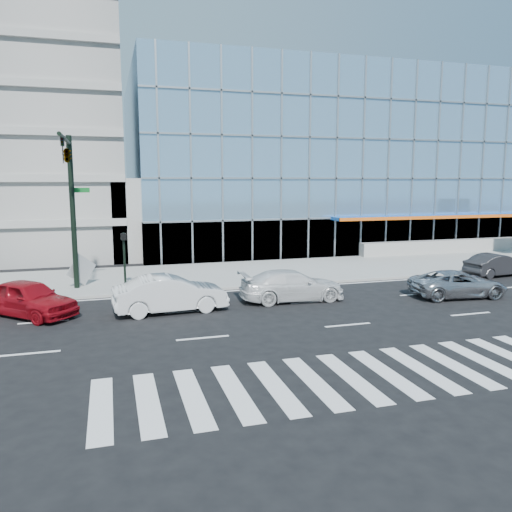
# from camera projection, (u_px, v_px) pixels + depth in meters

# --- Properties ---
(ground) EXTENTS (160.00, 160.00, 0.00)m
(ground) POSITION_uv_depth(u_px,v_px,m) (310.00, 302.00, 24.18)
(ground) COLOR black
(ground) RESTS_ON ground
(sidewalk) EXTENTS (120.00, 8.00, 0.15)m
(sidewalk) POSITION_uv_depth(u_px,v_px,m) (262.00, 272.00, 31.76)
(sidewalk) COLOR gray
(sidewalk) RESTS_ON ground
(theatre_building) EXTENTS (42.00, 26.00, 15.00)m
(theatre_building) POSITION_uv_depth(u_px,v_px,m) (340.00, 164.00, 51.62)
(theatre_building) COLOR #80B0D5
(theatre_building) RESTS_ON ground
(ramp_block) EXTENTS (6.00, 8.00, 6.00)m
(ramp_block) POSITION_uv_depth(u_px,v_px,m) (151.00, 217.00, 39.12)
(ramp_block) COLOR gray
(ramp_block) RESTS_ON ground
(traffic_signal) EXTENTS (1.14, 5.74, 8.00)m
(traffic_signal) POSITION_uv_depth(u_px,v_px,m) (69.00, 174.00, 24.51)
(traffic_signal) COLOR black
(traffic_signal) RESTS_ON sidewalk
(ped_signal_post) EXTENTS (0.30, 0.33, 3.00)m
(ped_signal_post) POSITION_uv_depth(u_px,v_px,m) (124.00, 252.00, 26.17)
(ped_signal_post) COLOR black
(ped_signal_post) RESTS_ON sidewalk
(silver_suv) EXTENTS (5.03, 2.75, 1.34)m
(silver_suv) POSITION_uv_depth(u_px,v_px,m) (458.00, 284.00, 25.25)
(silver_suv) COLOR #B4B4B9
(silver_suv) RESTS_ON ground
(white_suv) EXTENTS (5.23, 2.24, 1.50)m
(white_suv) POSITION_uv_depth(u_px,v_px,m) (292.00, 285.00, 24.48)
(white_suv) COLOR silver
(white_suv) RESTS_ON ground
(white_sedan) EXTENTS (5.14, 2.12, 1.66)m
(white_sedan) POSITION_uv_depth(u_px,v_px,m) (170.00, 294.00, 22.33)
(white_sedan) COLOR silver
(white_sedan) RESTS_ON ground
(dark_sedan) EXTENTS (4.34, 1.95, 1.38)m
(dark_sedan) POSITION_uv_depth(u_px,v_px,m) (497.00, 265.00, 30.75)
(dark_sedan) COLOR black
(dark_sedan) RESTS_ON ground
(red_sedan) EXTENTS (4.69, 4.59, 1.60)m
(red_sedan) POSITION_uv_depth(u_px,v_px,m) (28.00, 298.00, 21.61)
(red_sedan) COLOR maroon
(red_sedan) RESTS_ON ground
(tilted_panel) EXTENTS (1.52, 1.09, 1.82)m
(tilted_panel) POSITION_uv_depth(u_px,v_px,m) (81.00, 270.00, 27.09)
(tilted_panel) COLOR #A4A4A4
(tilted_panel) RESTS_ON sidewalk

